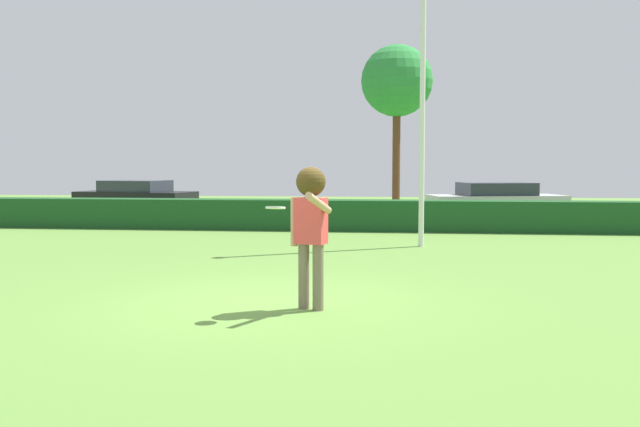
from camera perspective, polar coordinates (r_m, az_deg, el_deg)
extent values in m
plane|color=#5D8939|center=(9.34, -3.93, -7.31)|extent=(60.00, 60.00, 0.00)
cylinder|color=#776854|center=(8.81, -0.16, -5.22)|extent=(0.14, 0.14, 0.84)
cylinder|color=#776854|center=(8.89, -1.33, -5.14)|extent=(0.14, 0.14, 0.84)
cube|color=#EC4547|center=(8.76, -0.75, -0.59)|extent=(0.43, 0.33, 0.58)
cylinder|color=tan|center=(8.39, -0.11, 0.84)|extent=(0.27, 0.61, 0.30)
cylinder|color=tan|center=(8.86, -2.13, -0.67)|extent=(0.09, 0.09, 0.62)
sphere|color=tan|center=(8.74, -0.76, 2.42)|extent=(0.22, 0.22, 0.22)
sphere|color=#433414|center=(8.73, -0.76, 2.61)|extent=(0.37, 0.37, 0.37)
cylinder|color=white|center=(8.36, -3.66, 0.48)|extent=(0.24, 0.24, 0.05)
cylinder|color=silver|center=(15.74, 8.37, 10.02)|extent=(0.12, 0.12, 6.96)
cube|color=#1A4920|center=(19.38, 1.61, -0.13)|extent=(21.74, 0.90, 0.84)
cube|color=black|center=(25.94, -14.82, 1.14)|extent=(4.46, 2.54, 0.55)
cube|color=#2D333D|center=(25.92, -14.84, 2.19)|extent=(2.48, 1.99, 0.40)
cylinder|color=black|center=(25.91, -11.06, 0.59)|extent=(0.61, 0.22, 0.60)
cylinder|color=black|center=(24.45, -13.03, 0.36)|extent=(0.61, 0.22, 0.60)
cylinder|color=black|center=(27.48, -16.39, 0.70)|extent=(0.61, 0.22, 0.60)
cylinder|color=black|center=(26.11, -18.53, 0.48)|extent=(0.61, 0.22, 0.60)
cube|color=#B7B7BC|center=(22.90, 14.17, 0.78)|extent=(4.48, 2.62, 0.55)
cube|color=#2D333D|center=(22.88, 14.19, 1.97)|extent=(2.50, 2.03, 0.40)
cylinder|color=black|center=(24.26, 16.69, 0.26)|extent=(0.61, 0.23, 0.60)
cylinder|color=black|center=(22.71, 18.39, -0.02)|extent=(0.61, 0.23, 0.60)
cylinder|color=black|center=(23.25, 10.03, 0.21)|extent=(0.61, 0.23, 0.60)
cylinder|color=black|center=(21.63, 11.31, -0.09)|extent=(0.61, 0.23, 0.60)
cylinder|color=brown|center=(28.23, 6.25, 4.67)|extent=(0.31, 0.31, 4.29)
sphere|color=#2D873B|center=(28.42, 6.30, 10.73)|extent=(2.86, 2.86, 2.86)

